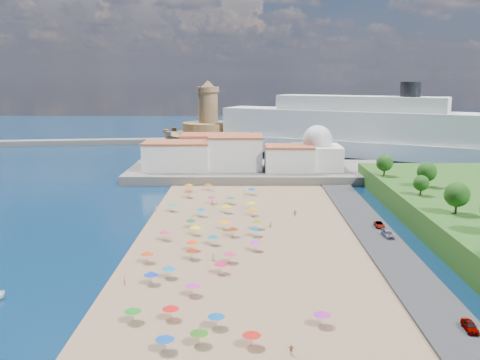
{
  "coord_description": "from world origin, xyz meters",
  "views": [
    {
      "loc": [
        5.46,
        -111.05,
        34.83
      ],
      "look_at": [
        4.0,
        25.0,
        8.0
      ],
      "focal_mm": 40.0,
      "sensor_mm": 36.0,
      "label": 1
    }
  ],
  "objects": [
    {
      "name": "ground",
      "position": [
        0.0,
        0.0,
        0.0
      ],
      "size": [
        700.0,
        700.0,
        0.0
      ],
      "primitive_type": "plane",
      "color": "#071938",
      "rests_on": "ground"
    },
    {
      "name": "terrace",
      "position": [
        10.0,
        73.0,
        1.5
      ],
      "size": [
        90.0,
        36.0,
        3.0
      ],
      "primitive_type": "cube",
      "color": "#59544C",
      "rests_on": "ground"
    },
    {
      "name": "jetty",
      "position": [
        -12.0,
        108.0,
        1.2
      ],
      "size": [
        18.0,
        70.0,
        2.4
      ],
      "primitive_type": "cube",
      "color": "#59544C",
      "rests_on": "ground"
    },
    {
      "name": "breakwater",
      "position": [
        -110.0,
        153.0,
        1.3
      ],
      "size": [
        199.03,
        34.77,
        2.6
      ],
      "primitive_type": "cube",
      "rotation": [
        0.0,
        0.0,
        0.14
      ],
      "color": "#59544C",
      "rests_on": "ground"
    },
    {
      "name": "waterfront_buildings",
      "position": [
        -3.05,
        73.64,
        7.88
      ],
      "size": [
        57.0,
        29.0,
        11.0
      ],
      "color": "silver",
      "rests_on": "terrace"
    },
    {
      "name": "domed_building",
      "position": [
        30.0,
        71.0,
        8.97
      ],
      "size": [
        16.0,
        16.0,
        15.0
      ],
      "color": "silver",
      "rests_on": "terrace"
    },
    {
      "name": "fortress",
      "position": [
        -12.0,
        138.0,
        6.68
      ],
      "size": [
        40.0,
        40.0,
        32.4
      ],
      "color": "#936F49",
      "rests_on": "ground"
    },
    {
      "name": "cruise_ship",
      "position": [
        52.08,
        108.64,
        9.55
      ],
      "size": [
        142.45,
        84.03,
        32.26
      ],
      "color": "black",
      "rests_on": "ground"
    },
    {
      "name": "beach_parasols",
      "position": [
        -1.49,
        -12.75,
        2.15
      ],
      "size": [
        32.13,
        115.56,
        2.2
      ],
      "color": "gray",
      "rests_on": "beach"
    },
    {
      "name": "beachgoers",
      "position": [
        0.07,
        7.4,
        1.1
      ],
      "size": [
        36.54,
        97.7,
        1.83
      ],
      "color": "tan",
      "rests_on": "beach"
    },
    {
      "name": "parked_cars",
      "position": [
        36.0,
        -9.5,
        1.34
      ],
      "size": [
        2.29,
        54.38,
        1.34
      ],
      "color": "gray",
      "rests_on": "promenade"
    },
    {
      "name": "hillside_trees",
      "position": [
        49.1,
        -9.65,
        9.95
      ],
      "size": [
        13.91,
        105.38,
        7.52
      ],
      "color": "#382314",
      "rests_on": "hillside"
    }
  ]
}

